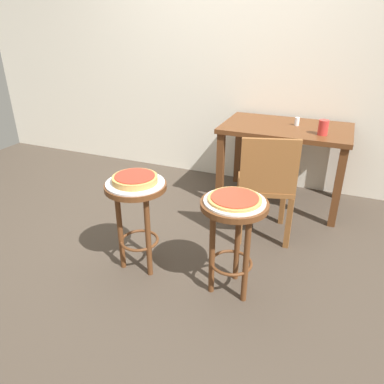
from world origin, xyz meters
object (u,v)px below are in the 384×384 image
pizza_middle (235,199)px  condiment_shaker (297,121)px  serving_plate_foreground (135,183)px  pizza_foreground (135,179)px  wooden_chair (266,184)px  stool_foreground (137,206)px  stool_middle (233,226)px  cup_near_edge (323,128)px  serving_plate_middle (235,201)px  dining_table (285,138)px

pizza_middle → condiment_shaker: condiment_shaker is taller
serving_plate_foreground → condiment_shaker: bearing=61.6°
pizza_foreground → wooden_chair: wooden_chair is taller
serving_plate_foreground → wooden_chair: wooden_chair is taller
stool_foreground → stool_middle: 0.65m
cup_near_edge → wooden_chair: (-0.31, -0.55, -0.32)m
stool_foreground → serving_plate_middle: (0.65, 0.00, 0.17)m
pizza_middle → pizza_foreground: bearing=-179.9°
stool_middle → dining_table: bearing=88.0°
serving_plate_middle → serving_plate_foreground: bearing=-179.9°
pizza_middle → dining_table: (0.05, 1.39, -0.04)m
serving_plate_foreground → serving_plate_middle: 0.65m
wooden_chair → pizza_middle: bearing=-93.7°
condiment_shaker → wooden_chair: size_ratio=0.08×
serving_plate_middle → cup_near_edge: (0.36, 1.23, 0.15)m
pizza_middle → dining_table: size_ratio=0.28×
pizza_middle → wooden_chair: (0.04, 0.68, -0.19)m
pizza_middle → cup_near_edge: (0.36, 1.23, 0.13)m
stool_middle → serving_plate_middle: (0.00, -0.00, 0.17)m
serving_plate_foreground → pizza_foreground: size_ratio=1.30×
serving_plate_middle → wooden_chair: (0.04, 0.68, -0.17)m
stool_middle → pizza_middle: bearing=-166.0°
serving_plate_foreground → cup_near_edge: 1.60m
stool_foreground → cup_near_edge: cup_near_edge is taller
pizza_middle → stool_middle: bearing=14.0°
cup_near_edge → condiment_shaker: cup_near_edge is taller
stool_middle → condiment_shaker: condiment_shaker is taller
stool_middle → cup_near_edge: (0.36, 1.23, 0.31)m
serving_plate_middle → pizza_middle: 0.02m
stool_middle → condiment_shaker: size_ratio=8.99×
serving_plate_foreground → serving_plate_middle: (0.65, 0.00, 0.00)m
serving_plate_middle → wooden_chair: size_ratio=0.42×
pizza_foreground → serving_plate_middle: pizza_foreground is taller
stool_foreground → stool_middle: bearing=0.1°
pizza_foreground → wooden_chair: size_ratio=0.34×
stool_middle → serving_plate_middle: bearing=-90.0°
dining_table → cup_near_edge: bearing=-26.6°
stool_foreground → dining_table: bearing=63.2°
pizza_middle → dining_table: 1.39m
dining_table → cup_near_edge: cup_near_edge is taller
stool_foreground → stool_middle: same height
pizza_middle → condiment_shaker: size_ratio=4.41×
cup_near_edge → serving_plate_foreground: bearing=-129.3°
cup_near_edge → wooden_chair: size_ratio=0.14×
condiment_shaker → pizza_foreground: bearing=-118.4°
pizza_middle → dining_table: dining_table is taller
stool_middle → wooden_chair: (0.04, 0.68, -0.01)m
stool_middle → serving_plate_middle: 0.17m
stool_foreground → serving_plate_foreground: size_ratio=1.68×
serving_plate_middle → dining_table: 1.39m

